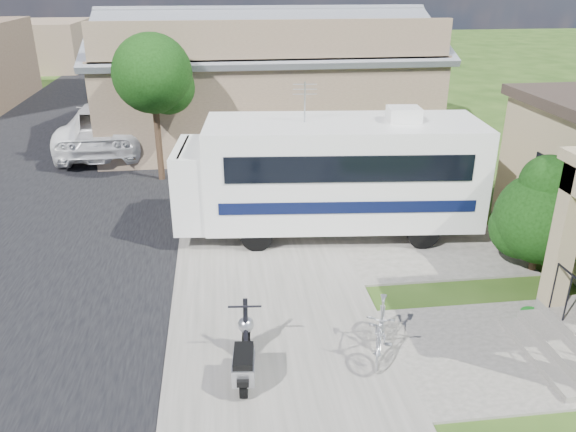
{
  "coord_description": "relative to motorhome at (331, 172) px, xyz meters",
  "views": [
    {
      "loc": [
        -1.89,
        -8.55,
        6.09
      ],
      "look_at": [
        -0.5,
        2.5,
        1.3
      ],
      "focal_mm": 35.0,
      "sensor_mm": 36.0,
      "label": 1
    }
  ],
  "objects": [
    {
      "name": "ground",
      "position": [
        -0.8,
        -4.34,
        -1.62
      ],
      "size": [
        120.0,
        120.0,
        0.0
      ],
      "primitive_type": "plane",
      "color": "#203C10"
    },
    {
      "name": "street_slab",
      "position": [
        -8.3,
        5.66,
        -1.61
      ],
      "size": [
        9.0,
        80.0,
        0.02
      ],
      "primitive_type": "cube",
      "color": "black",
      "rests_on": "ground"
    },
    {
      "name": "sidewalk_slab",
      "position": [
        -1.8,
        5.66,
        -1.59
      ],
      "size": [
        4.0,
        80.0,
        0.06
      ],
      "primitive_type": "cube",
      "color": "#5D5C54",
      "rests_on": "ground"
    },
    {
      "name": "driveway_slab",
      "position": [
        0.7,
        0.16,
        -1.6
      ],
      "size": [
        7.0,
        6.0,
        0.05
      ],
      "primitive_type": "cube",
      "color": "#5D5C54",
      "rests_on": "ground"
    },
    {
      "name": "walk_slab",
      "position": [
        2.2,
        -5.34,
        -1.6
      ],
      "size": [
        4.0,
        3.0,
        0.05
      ],
      "primitive_type": "cube",
      "color": "#5D5C54",
      "rests_on": "ground"
    },
    {
      "name": "warehouse",
      "position": [
        -0.8,
        9.63,
        0.37
      ],
      "size": [
        12.5,
        8.4,
        5.04
      ],
      "color": "#775F4A",
      "rests_on": "ground"
    },
    {
      "name": "distant_bldg_near",
      "position": [
        -15.8,
        29.66,
        -0.02
      ],
      "size": [
        8.0,
        7.0,
        3.2
      ],
      "primitive_type": "cube",
      "color": "#775F4A",
      "rests_on": "ground"
    },
    {
      "name": "street_tree_a",
      "position": [
        -4.49,
        4.71,
        1.63
      ],
      "size": [
        2.44,
        2.4,
        4.58
      ],
      "color": "black",
      "rests_on": "ground"
    },
    {
      "name": "street_tree_b",
      "position": [
        -4.49,
        14.71,
        1.77
      ],
      "size": [
        2.44,
        2.4,
        4.73
      ],
      "color": "black",
      "rests_on": "ground"
    },
    {
      "name": "street_tree_c",
      "position": [
        -4.49,
        23.71,
        1.48
      ],
      "size": [
        2.44,
        2.4,
        4.42
      ],
      "color": "black",
      "rests_on": "ground"
    },
    {
      "name": "motorhome",
      "position": [
        0.0,
        0.0,
        0.0
      ],
      "size": [
        7.55,
        2.95,
        3.78
      ],
      "rotation": [
        0.0,
        0.0,
        -0.09
      ],
      "color": "white",
      "rests_on": "ground"
    },
    {
      "name": "shrub",
      "position": [
        4.16,
        -2.55,
        -0.25
      ],
      "size": [
        2.19,
        2.09,
        2.69
      ],
      "color": "black",
      "rests_on": "ground"
    },
    {
      "name": "scooter",
      "position": [
        -2.46,
        -5.48,
        -1.15
      ],
      "size": [
        0.55,
        1.59,
        1.04
      ],
      "rotation": [
        0.0,
        0.0,
        -0.09
      ],
      "color": "black",
      "rests_on": "ground"
    },
    {
      "name": "bicycle",
      "position": [
        -0.11,
        -5.12,
        -1.14
      ],
      "size": [
        0.99,
        1.67,
        0.97
      ],
      "primitive_type": "imported",
      "rotation": [
        0.0,
        0.0,
        -0.35
      ],
      "color": "#A7A9AF",
      "rests_on": "ground"
    },
    {
      "name": "pickup_truck",
      "position": [
        -6.77,
        8.55,
        -0.72
      ],
      "size": [
        3.02,
        6.49,
        1.8
      ],
      "primitive_type": "imported",
      "rotation": [
        0.0,
        0.0,
        3.15
      ],
      "color": "white",
      "rests_on": "ground"
    },
    {
      "name": "van",
      "position": [
        -7.26,
        15.53,
        -0.71
      ],
      "size": [
        3.32,
        6.57,
        1.83
      ],
      "primitive_type": "imported",
      "rotation": [
        0.0,
        0.0,
        0.12
      ],
      "color": "white",
      "rests_on": "ground"
    },
    {
      "name": "garden_hose",
      "position": [
        3.03,
        -4.53,
        -1.52
      ],
      "size": [
        0.44,
        0.44,
        0.2
      ],
      "primitive_type": "cylinder",
      "color": "#166E1D",
      "rests_on": "ground"
    }
  ]
}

